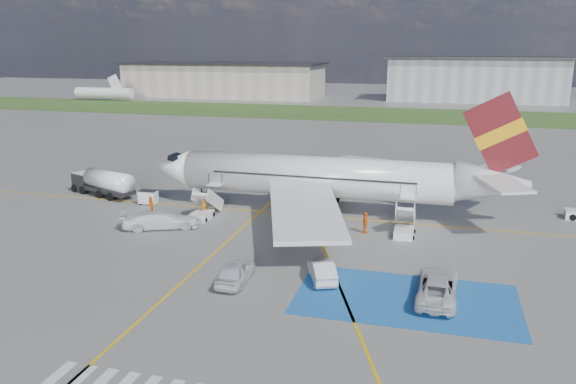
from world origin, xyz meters
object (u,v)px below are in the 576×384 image
gpu_cart (148,198)px  car_silver_a (236,272)px  airliner (330,177)px  fuel_tanker (103,185)px  van_white_a (438,282)px  van_white_b (161,218)px  car_silver_b (322,270)px

gpu_cart → car_silver_a: car_silver_a is taller
airliner → fuel_tanker: airliner is taller
fuel_tanker → car_silver_a: fuel_tanker is taller
gpu_cart → car_silver_a: 22.14m
fuel_tanker → van_white_a: 38.76m
gpu_cart → van_white_b: (4.92, -6.65, 0.33)m
van_white_a → airliner: bearing=-56.6°
car_silver_a → car_silver_b: size_ratio=1.06×
car_silver_b → fuel_tanker: bearing=-51.8°
gpu_cart → car_silver_a: bearing=-47.6°
airliner → van_white_a: airliner is taller
airliner → van_white_a: bearing=-58.7°
airliner → gpu_cart: bearing=-172.4°
fuel_tanker → car_silver_a: (21.73, -17.84, -0.41)m
van_white_b → car_silver_b: bearing=-138.8°
fuel_tanker → car_silver_b: size_ratio=1.97×
van_white_b → van_white_a: bearing=-133.0°
airliner → car_silver_a: bearing=-99.1°
car_silver_b → van_white_b: van_white_b is taller
car_silver_a → van_white_a: (13.32, 1.31, 0.21)m
airliner → fuel_tanker: size_ratio=4.33×
fuel_tanker → van_white_b: fuel_tanker is taller
fuel_tanker → van_white_b: bearing=-17.2°
gpu_cart → van_white_b: 8.28m
airliner → car_silver_a: (-2.94, -18.38, -2.62)m
fuel_tanker → van_white_a: bearing=-5.2°
van_white_a → van_white_b: bearing=-16.4°
fuel_tanker → car_silver_a: bearing=-19.4°
car_silver_b → van_white_b: (-16.03, 7.26, 0.28)m
car_silver_b → van_white_b: 17.60m
airliner → fuel_tanker: bearing=-178.7°
car_silver_b → gpu_cart: bearing=-55.3°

